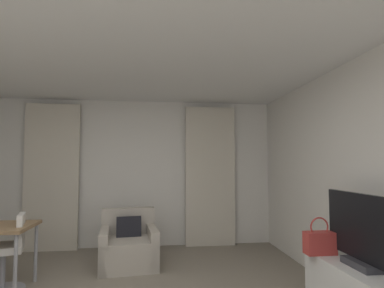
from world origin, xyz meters
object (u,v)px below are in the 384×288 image
Objects in this scene: tv_flatscreen at (362,233)px; desk_chair at (7,258)px; handbag_primary at (320,242)px; armchair at (128,247)px.

desk_chair is at bearing 159.98° from tv_flatscreen.
handbag_primary is (-0.16, 0.42, -0.18)m from tv_flatscreen.
handbag_primary is at bearing 110.80° from tv_flatscreen.
armchair is 2.46× the size of handbag_primary.
tv_flatscreen is at bearing -69.20° from handbag_primary.
desk_chair is 3.46m from handbag_primary.
armchair is 1.03× the size of desk_chair.
handbag_primary is (3.34, -0.85, 0.29)m from desk_chair.
tv_flatscreen is at bearing -43.14° from armchair.
tv_flatscreen is (2.19, -2.05, 0.60)m from armchair.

